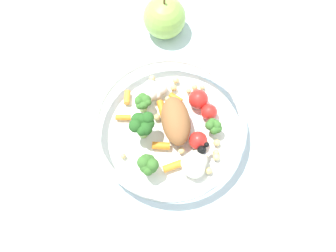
{
  "coord_description": "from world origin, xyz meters",
  "views": [
    {
      "loc": [
        0.21,
        -0.18,
        0.68
      ],
      "look_at": [
        -0.0,
        -0.01,
        0.02
      ],
      "focal_mm": 45.92,
      "sensor_mm": 36.0,
      "label": 1
    }
  ],
  "objects": [
    {
      "name": "loose_apple",
      "position": [
        -0.17,
        0.11,
        0.04
      ],
      "size": [
        0.08,
        0.08,
        0.09
      ],
      "color": "#8CB74C",
      "rests_on": "ground_plane"
    },
    {
      "name": "ground_plane",
      "position": [
        0.0,
        0.0,
        0.0
      ],
      "size": [
        2.4,
        2.4,
        0.0
      ],
      "primitive_type": "plane",
      "color": "silver"
    },
    {
      "name": "food_container",
      "position": [
        0.0,
        -0.01,
        0.03
      ],
      "size": [
        0.25,
        0.25,
        0.07
      ],
      "color": "white",
      "rests_on": "ground_plane"
    }
  ]
}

